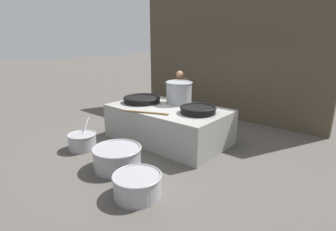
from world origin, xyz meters
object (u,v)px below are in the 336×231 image
(prep_bowl_meat, at_px, (117,157))
(prep_bowl_vegetables, at_px, (82,141))
(stock_pot, at_px, (179,92))
(prep_bowl_extra, at_px, (137,184))
(giant_wok_near, at_px, (142,99))
(giant_wok_far, at_px, (198,109))
(cook, at_px, (179,96))

(prep_bowl_meat, bearing_deg, prep_bowl_vegetables, 176.56)
(stock_pot, distance_m, prep_bowl_meat, 2.52)
(prep_bowl_vegetables, xyz_separation_m, prep_bowl_extra, (2.39, -0.50, 0.00))
(prep_bowl_vegetables, distance_m, prep_bowl_extra, 2.44)
(giant_wok_near, bearing_deg, giant_wok_far, 2.25)
(stock_pot, bearing_deg, prep_bowl_vegetables, -116.16)
(giant_wok_near, xyz_separation_m, cook, (0.35, 1.20, -0.07))
(giant_wok_near, height_order, prep_bowl_extra, giant_wok_near)
(giant_wok_near, height_order, prep_bowl_vegetables, giant_wok_near)
(stock_pot, relative_size, prep_bowl_vegetables, 0.93)
(giant_wok_far, xyz_separation_m, prep_bowl_vegetables, (-2.02, -1.78, -0.74))
(stock_pot, bearing_deg, prep_bowl_extra, -65.03)
(cook, distance_m, prep_bowl_meat, 3.15)
(giant_wok_far, height_order, prep_bowl_vegetables, giant_wok_far)
(prep_bowl_vegetables, height_order, prep_bowl_extra, prep_bowl_vegetables)
(giant_wok_far, relative_size, cook, 0.52)
(giant_wok_near, bearing_deg, stock_pot, 32.58)
(prep_bowl_vegetables, relative_size, prep_bowl_meat, 0.77)
(cook, bearing_deg, giant_wok_far, 153.92)
(giant_wok_far, bearing_deg, prep_bowl_vegetables, -138.56)
(stock_pot, xyz_separation_m, prep_bowl_vegetables, (-1.10, -2.25, -0.95))
(giant_wok_far, relative_size, stock_pot, 1.19)
(giant_wok_near, relative_size, giant_wok_far, 1.19)
(cook, height_order, prep_bowl_meat, cook)
(giant_wok_far, relative_size, prep_bowl_meat, 0.85)
(giant_wok_near, distance_m, prep_bowl_extra, 3.15)
(giant_wok_near, relative_size, stock_pot, 1.42)
(stock_pot, xyz_separation_m, prep_bowl_meat, (0.26, -2.33, -0.92))
(giant_wok_far, relative_size, prep_bowl_extra, 1.02)
(prep_bowl_vegetables, bearing_deg, cook, 78.07)
(stock_pot, xyz_separation_m, cook, (-0.49, 0.66, -0.28))
(giant_wok_near, bearing_deg, prep_bowl_vegetables, -98.94)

